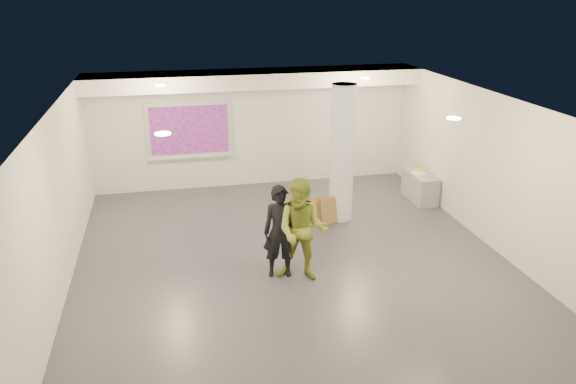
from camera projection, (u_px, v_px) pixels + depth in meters
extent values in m
cube|color=#34363B|center=(293.00, 261.00, 10.62)|extent=(8.00, 9.00, 0.01)
cube|color=white|center=(293.00, 104.00, 9.58)|extent=(8.00, 9.00, 0.01)
cube|color=silver|center=(253.00, 128.00, 14.22)|extent=(8.00, 0.01, 3.00)
cube|color=silver|center=(387.00, 326.00, 5.98)|extent=(8.00, 0.01, 3.00)
cube|color=silver|center=(58.00, 204.00, 9.29)|extent=(0.01, 9.00, 3.00)
cube|color=silver|center=(493.00, 172.00, 10.91)|extent=(0.01, 9.00, 3.00)
cube|color=white|center=(256.00, 79.00, 13.26)|extent=(8.00, 1.10, 0.36)
cylinder|color=#FFF68E|center=(161.00, 86.00, 11.43)|extent=(0.22, 0.22, 0.02)
cylinder|color=#FFF68E|center=(365.00, 78.00, 12.32)|extent=(0.22, 0.22, 0.02)
cylinder|color=#FFF68E|center=(163.00, 134.00, 7.77)|extent=(0.22, 0.22, 0.02)
cylinder|color=#FFF68E|center=(453.00, 118.00, 8.66)|extent=(0.22, 0.22, 0.02)
cylinder|color=silver|center=(342.00, 154.00, 12.05)|extent=(0.52, 0.52, 3.00)
cube|color=silver|center=(189.00, 130.00, 13.84)|extent=(2.10, 0.06, 1.40)
cube|color=#0016BF|center=(189.00, 130.00, 13.80)|extent=(1.90, 0.01, 1.20)
cube|color=silver|center=(191.00, 157.00, 14.03)|extent=(2.10, 0.08, 0.04)
cube|color=gray|center=(420.00, 187.00, 13.52)|extent=(0.48, 1.14, 0.67)
cube|color=white|center=(419.00, 173.00, 13.41)|extent=(0.33, 0.39, 0.02)
cube|color=yellow|center=(419.00, 171.00, 13.58)|extent=(0.31, 0.36, 0.03)
cube|color=olive|center=(331.00, 211.00, 12.19)|extent=(0.54, 0.31, 0.59)
cube|color=olive|center=(315.00, 211.00, 12.16)|extent=(0.58, 0.23, 0.62)
imported|color=black|center=(280.00, 232.00, 9.84)|extent=(0.66, 0.48, 1.69)
imported|color=olive|center=(302.00, 230.00, 9.70)|extent=(1.10, 0.99, 1.86)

